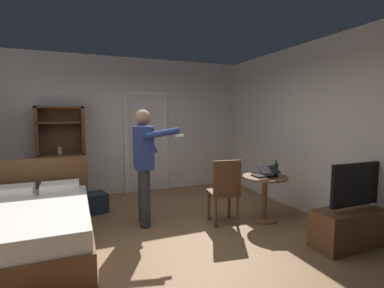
{
  "coord_description": "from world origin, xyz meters",
  "views": [
    {
      "loc": [
        -1.01,
        -3.4,
        1.65
      ],
      "look_at": [
        0.63,
        0.6,
        1.2
      ],
      "focal_mm": 26.76,
      "sensor_mm": 36.0,
      "label": 1
    }
  ],
  "objects_px": {
    "laptop": "(265,173)",
    "tv_flatscreen": "(356,222)",
    "bookshelf": "(62,151)",
    "wooden_chair": "(225,189)",
    "bottle_on_table": "(276,169)",
    "person_blue_shirt": "(144,159)",
    "bed": "(33,227)",
    "suitcase_dark": "(90,203)",
    "side_table": "(265,190)"
  },
  "relations": [
    {
      "from": "laptop",
      "to": "tv_flatscreen",
      "type": "bearing_deg",
      "value": -62.42
    },
    {
      "from": "suitcase_dark",
      "to": "person_blue_shirt",
      "type": "bearing_deg",
      "value": -63.16
    },
    {
      "from": "bookshelf",
      "to": "wooden_chair",
      "type": "bearing_deg",
      "value": -43.88
    },
    {
      "from": "laptop",
      "to": "wooden_chair",
      "type": "height_order",
      "value": "wooden_chair"
    },
    {
      "from": "side_table",
      "to": "bottle_on_table",
      "type": "xyz_separation_m",
      "value": [
        0.14,
        -0.08,
        0.33
      ]
    },
    {
      "from": "bookshelf",
      "to": "wooden_chair",
      "type": "relative_size",
      "value": 1.82
    },
    {
      "from": "laptop",
      "to": "side_table",
      "type": "bearing_deg",
      "value": 54.79
    },
    {
      "from": "person_blue_shirt",
      "to": "bookshelf",
      "type": "bearing_deg",
      "value": 124.16
    },
    {
      "from": "person_blue_shirt",
      "to": "tv_flatscreen",
      "type": "bearing_deg",
      "value": -36.1
    },
    {
      "from": "bed",
      "to": "bottle_on_table",
      "type": "distance_m",
      "value": 3.4
    },
    {
      "from": "person_blue_shirt",
      "to": "bed",
      "type": "bearing_deg",
      "value": -166.06
    },
    {
      "from": "person_blue_shirt",
      "to": "suitcase_dark",
      "type": "bearing_deg",
      "value": 131.69
    },
    {
      "from": "side_table",
      "to": "wooden_chair",
      "type": "height_order",
      "value": "wooden_chair"
    },
    {
      "from": "side_table",
      "to": "suitcase_dark",
      "type": "height_order",
      "value": "side_table"
    },
    {
      "from": "bookshelf",
      "to": "person_blue_shirt",
      "type": "bearing_deg",
      "value": -55.84
    },
    {
      "from": "tv_flatscreen",
      "to": "side_table",
      "type": "relative_size",
      "value": 1.72
    },
    {
      "from": "tv_flatscreen",
      "to": "laptop",
      "type": "height_order",
      "value": "tv_flatscreen"
    },
    {
      "from": "bottle_on_table",
      "to": "wooden_chair",
      "type": "xyz_separation_m",
      "value": [
        -0.8,
        0.16,
        -0.26
      ]
    },
    {
      "from": "side_table",
      "to": "suitcase_dark",
      "type": "bearing_deg",
      "value": 151.38
    },
    {
      "from": "side_table",
      "to": "person_blue_shirt",
      "type": "xyz_separation_m",
      "value": [
        -1.77,
        0.54,
        0.53
      ]
    },
    {
      "from": "bed",
      "to": "wooden_chair",
      "type": "xyz_separation_m",
      "value": [
        2.55,
        -0.1,
        0.24
      ]
    },
    {
      "from": "bed",
      "to": "suitcase_dark",
      "type": "bearing_deg",
      "value": 59.44
    },
    {
      "from": "bookshelf",
      "to": "side_table",
      "type": "bearing_deg",
      "value": -37.64
    },
    {
      "from": "wooden_chair",
      "to": "person_blue_shirt",
      "type": "bearing_deg",
      "value": 157.39
    },
    {
      "from": "tv_flatscreen",
      "to": "wooden_chair",
      "type": "relative_size",
      "value": 1.22
    },
    {
      "from": "laptop",
      "to": "wooden_chair",
      "type": "distance_m",
      "value": 0.68
    },
    {
      "from": "person_blue_shirt",
      "to": "suitcase_dark",
      "type": "xyz_separation_m",
      "value": [
        -0.74,
        0.83,
        -0.84
      ]
    },
    {
      "from": "bottle_on_table",
      "to": "person_blue_shirt",
      "type": "relative_size",
      "value": 0.15
    },
    {
      "from": "person_blue_shirt",
      "to": "suitcase_dark",
      "type": "height_order",
      "value": "person_blue_shirt"
    },
    {
      "from": "bed",
      "to": "wooden_chair",
      "type": "height_order",
      "value": "bed"
    },
    {
      "from": "wooden_chair",
      "to": "suitcase_dark",
      "type": "height_order",
      "value": "wooden_chair"
    },
    {
      "from": "laptop",
      "to": "suitcase_dark",
      "type": "bearing_deg",
      "value": 150.32
    },
    {
      "from": "bed",
      "to": "suitcase_dark",
      "type": "distance_m",
      "value": 1.39
    },
    {
      "from": "person_blue_shirt",
      "to": "side_table",
      "type": "bearing_deg",
      "value": -16.91
    },
    {
      "from": "tv_flatscreen",
      "to": "wooden_chair",
      "type": "xyz_separation_m",
      "value": [
        -1.21,
        1.23,
        0.25
      ]
    },
    {
      "from": "wooden_chair",
      "to": "bed",
      "type": "bearing_deg",
      "value": 177.72
    },
    {
      "from": "bed",
      "to": "side_table",
      "type": "relative_size",
      "value": 2.83
    },
    {
      "from": "bed",
      "to": "tv_flatscreen",
      "type": "relative_size",
      "value": 1.65
    },
    {
      "from": "bookshelf",
      "to": "person_blue_shirt",
      "type": "relative_size",
      "value": 1.05
    },
    {
      "from": "suitcase_dark",
      "to": "tv_flatscreen",
      "type": "bearing_deg",
      "value": -54.35
    },
    {
      "from": "laptop",
      "to": "suitcase_dark",
      "type": "xyz_separation_m",
      "value": [
        -2.48,
        1.41,
        -0.59
      ]
    },
    {
      "from": "tv_flatscreen",
      "to": "bottle_on_table",
      "type": "relative_size",
      "value": 4.72
    },
    {
      "from": "bookshelf",
      "to": "bottle_on_table",
      "type": "bearing_deg",
      "value": -37.31
    },
    {
      "from": "tv_flatscreen",
      "to": "suitcase_dark",
      "type": "distance_m",
      "value": 3.97
    },
    {
      "from": "laptop",
      "to": "person_blue_shirt",
      "type": "height_order",
      "value": "person_blue_shirt"
    },
    {
      "from": "suitcase_dark",
      "to": "laptop",
      "type": "bearing_deg",
      "value": -44.52
    },
    {
      "from": "laptop",
      "to": "bottle_on_table",
      "type": "xyz_separation_m",
      "value": [
        0.17,
        -0.04,
        0.06
      ]
    },
    {
      "from": "laptop",
      "to": "suitcase_dark",
      "type": "relative_size",
      "value": 0.64
    },
    {
      "from": "bookshelf",
      "to": "laptop",
      "type": "relative_size",
      "value": 5.51
    },
    {
      "from": "tv_flatscreen",
      "to": "bottle_on_table",
      "type": "xyz_separation_m",
      "value": [
        -0.41,
        1.07,
        0.51
      ]
    }
  ]
}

